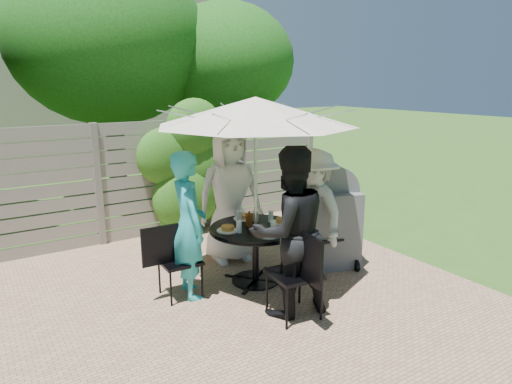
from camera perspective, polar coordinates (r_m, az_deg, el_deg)
backyard_envelope at (r=14.18m, az=-26.65°, el=13.03°), size 60.00×60.00×5.00m
patio_table at (r=5.59m, az=-0.06°, el=-6.52°), size 1.24×1.24×0.72m
umbrella at (r=5.25m, az=-0.06°, el=10.03°), size 2.62×2.62×2.26m
chair_back at (r=6.50m, az=-3.65°, el=-5.86°), size 0.46×0.64×0.85m
person_back at (r=6.19m, az=-3.29°, el=-0.36°), size 0.98×0.71×1.86m
chair_left at (r=5.37m, az=-9.59°, el=-10.27°), size 0.65×0.44×0.90m
person_left at (r=5.20m, az=-8.41°, el=-4.17°), size 0.49×0.67×1.70m
chair_front at (r=4.87m, az=4.85°, el=-12.30°), size 0.52×0.74×1.00m
person_front at (r=4.75m, az=4.17°, el=-5.06°), size 0.97×0.80×1.82m
chair_right at (r=6.11m, az=8.26°, el=-7.09°), size 0.70×0.51×0.93m
person_right at (r=5.87m, az=7.32°, el=-2.48°), size 0.74×1.12×1.62m
plate_back at (r=5.82m, az=-1.55°, el=-3.16°), size 0.26×0.26×0.06m
plate_left at (r=5.37m, az=-3.55°, el=-4.64°), size 0.26×0.26×0.06m
plate_front at (r=5.20m, az=1.62°, el=-5.25°), size 0.26×0.26×0.06m
plate_right at (r=5.66m, az=3.26°, el=-3.67°), size 0.26×0.26×0.06m
plate_extra at (r=5.33m, az=3.07°, el=-4.79°), size 0.24×0.24×0.06m
glass_back at (r=5.68m, az=-2.12°, el=-3.12°), size 0.07×0.07×0.14m
glass_left at (r=5.30m, az=-2.13°, el=-4.36°), size 0.07×0.07×0.14m
glass_front at (r=5.31m, az=2.15°, el=-4.31°), size 0.07×0.07×0.14m
glass_right at (r=5.69m, az=1.87°, el=-3.08°), size 0.07×0.07×0.14m
syrup_jug at (r=5.51m, az=-0.84°, el=-3.53°), size 0.09×0.09×0.16m
coffee_cup at (r=5.73m, az=-0.07°, el=-3.07°), size 0.08×0.08×0.12m
bbq_grill at (r=6.11m, az=9.40°, el=-3.68°), size 0.80×0.71×1.38m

